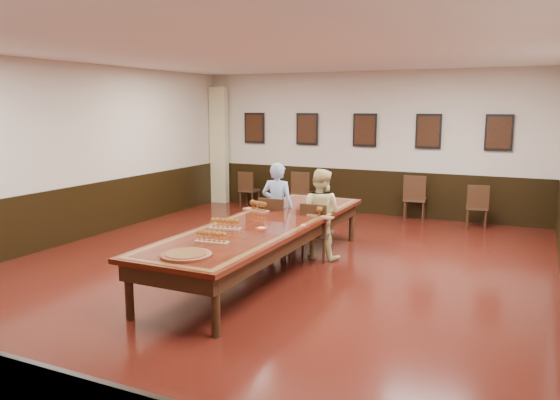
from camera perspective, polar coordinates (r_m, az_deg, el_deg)
The scene contains 23 objects.
floor at distance 8.20m, azimuth -1.51°, elevation -7.51°, with size 8.00×10.00×0.02m, color black.
ceiling at distance 7.87m, azimuth -1.62°, elevation 15.48°, with size 8.00×10.00×0.02m, color white.
wall_back at distance 12.53m, azimuth 8.91°, elevation 5.88°, with size 8.00×0.02×3.20m, color #C1B4A2.
wall_left at distance 10.32m, azimuth -21.90°, elevation 4.48°, with size 0.02×10.00×3.20m, color #C1B4A2.
chair_man at distance 9.13m, azimuth -0.49°, elevation -2.59°, with size 0.44×0.48×0.94m, color #332116, non-canonical shape.
chair_woman at distance 8.71m, azimuth 3.93°, elevation -3.26°, with size 0.43×0.47×0.93m, color #332116, non-canonical shape.
spare_chair_a at distance 13.33m, azimuth -3.22°, elevation 1.16°, with size 0.41×0.44×0.87m, color #332116, non-canonical shape.
spare_chair_b at distance 12.71m, azimuth 2.42°, elevation 0.91°, with size 0.44×0.48×0.94m, color #332116, non-canonical shape.
spare_chair_c at distance 12.04m, azimuth 13.92°, elevation 0.25°, with size 0.46×0.50×0.99m, color #332116, non-canonical shape.
spare_chair_d at distance 11.69m, azimuth 19.88°, elevation -0.57°, with size 0.42×0.45×0.89m, color #332116, non-canonical shape.
person_man at distance 9.17m, azimuth -0.26°, elevation -0.74°, with size 0.55×0.36×1.51m, color #4770B1.
person_woman at distance 8.75m, azimuth 4.18°, elevation -1.46°, with size 0.72×0.56×1.45m, color beige.
pink_phone at distance 7.77m, azimuth 2.45°, elevation -2.65°, with size 0.07×0.13×0.01m, color #F55170.
curtain at distance 13.91m, azimuth -6.39°, elevation 5.69°, with size 0.45×0.18×2.90m, color #C1BA84.
wainscoting at distance 8.06m, azimuth -1.52°, elevation -4.05°, with size 8.00×10.00×1.00m.
conference_table at distance 8.04m, azimuth -1.53°, elevation -3.28°, with size 1.40×5.00×0.76m.
posters at distance 12.45m, azimuth 8.85°, elevation 7.23°, with size 6.14×0.04×0.74m.
flight_a at distance 8.81m, azimuth -2.46°, elevation -0.66°, with size 0.49×0.27×0.18m.
flight_b at distance 8.36m, azimuth 4.19°, elevation -1.29°, with size 0.46×0.26×0.16m.
flight_c at distance 7.54m, azimuth -5.75°, elevation -2.53°, with size 0.46×0.22×0.16m.
flight_d at distance 6.82m, azimuth -7.15°, elevation -3.89°, with size 0.44×0.18×0.16m.
red_plate_grp at distance 7.55m, azimuth -1.93°, elevation -2.98°, with size 0.18×0.18×0.02m.
carved_platter at distance 6.26m, azimuth -9.79°, elevation -5.70°, with size 0.61×0.61×0.05m.
Camera 1 is at (3.54, -6.98, 2.43)m, focal length 35.00 mm.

